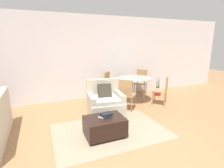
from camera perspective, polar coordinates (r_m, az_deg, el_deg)
ground_plane at (r=3.29m, az=5.09°, el=-21.51°), size 20.00×20.00×0.00m
wall_back at (r=5.89m, az=-10.08°, el=8.34°), size 12.00×0.06×2.75m
area_rug at (r=3.95m, az=-0.63°, el=-15.00°), size 2.39×1.61×0.01m
armchair at (r=4.53m, az=-2.24°, el=-6.14°), size 0.94×0.90×0.93m
ottoman at (r=3.68m, az=-2.43°, el=-13.51°), size 0.79×0.58×0.40m
book_stack at (r=3.63m, az=-1.87°, el=-9.98°), size 0.23×0.20×0.08m
tv_remote_primary at (r=3.60m, az=-3.64°, el=-10.90°), size 0.11×0.13×0.01m
dining_table at (r=5.65m, az=7.51°, el=1.18°), size 1.12×1.12×0.78m
dining_chair_near_left at (r=4.87m, az=4.75°, el=-2.85°), size 0.59×0.59×0.90m
dining_chair_near_right at (r=5.54m, az=16.28°, el=-1.34°), size 0.59×0.59×0.90m
dining_chair_far_left at (r=5.97m, az=-0.74°, el=0.27°), size 0.59×0.59×0.90m
dining_chair_far_right at (r=6.52m, az=9.47°, el=1.23°), size 0.59×0.59×0.90m
potted_plant_small at (r=6.55m, az=14.62°, el=-2.06°), size 0.25×0.25×0.71m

